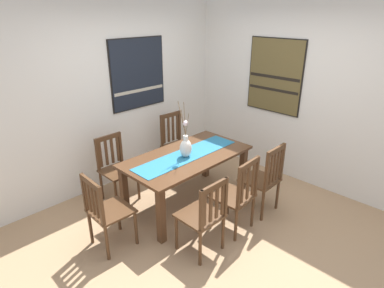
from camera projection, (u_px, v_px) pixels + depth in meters
ground_plane at (212, 225)px, 3.98m from camera, size 6.40×6.40×0.03m
wall_back at (118, 92)px, 4.66m from camera, size 6.40×0.12×2.70m
wall_side at (299, 91)px, 4.67m from camera, size 0.12×6.40×2.70m
dining_table at (187, 163)px, 4.18m from camera, size 1.67×0.87×0.72m
table_runner at (187, 155)px, 4.14m from camera, size 1.54×0.36×0.01m
centerpiece_vase at (186, 146)px, 4.03m from camera, size 0.21×0.21×0.73m
chair_0 at (116, 167)px, 4.37m from camera, size 0.42×0.42×0.90m
chair_1 at (237, 195)px, 3.71m from camera, size 0.45×0.45×0.95m
chair_2 at (176, 143)px, 5.13m from camera, size 0.44×0.44×0.95m
chair_3 at (106, 210)px, 3.44m from camera, size 0.43×0.43×0.89m
chair_4 at (264, 178)px, 4.06m from camera, size 0.43×0.43×0.94m
chair_5 at (204, 215)px, 3.37m from camera, size 0.42×0.42×0.90m
painting_on_back_wall at (138, 74)px, 4.74m from camera, size 0.94×0.05×1.02m
painting_on_side_wall at (275, 76)px, 4.81m from camera, size 0.05×0.89×1.10m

